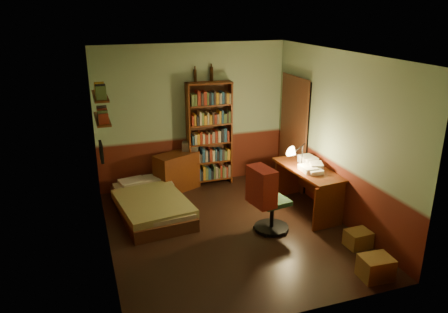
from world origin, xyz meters
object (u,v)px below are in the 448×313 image
object	(u,v)px
mini_stereo	(190,146)
desk	(307,189)
bed	(151,198)
dresser	(177,172)
cardboard_box_b	(358,239)
bookshelf	(210,135)
desk_lamp	(303,147)
cardboard_box_a	(376,268)
office_chair	(272,203)

from	to	relation	value
mini_stereo	desk	bearing A→B (deg)	-26.34
bed	dresser	size ratio (longest dim) A/B	2.30
dresser	desk	size ratio (longest dim) A/B	0.57
cardboard_box_b	mini_stereo	bearing A→B (deg)	119.65
desk	bed	bearing A→B (deg)	158.42
bookshelf	cardboard_box_b	xyz separation A→B (m)	(1.29, -2.86, -0.85)
dresser	desk	world-z (taller)	desk
dresser	cardboard_box_b	world-z (taller)	dresser
bed	desk_lamp	size ratio (longest dim) A/B	2.64
desk_lamp	cardboard_box_b	bearing A→B (deg)	-90.10
dresser	cardboard_box_a	size ratio (longest dim) A/B	2.04
dresser	bookshelf	distance (m)	0.91
dresser	cardboard_box_a	world-z (taller)	dresser
bookshelf	office_chair	distance (m)	2.12
mini_stereo	bookshelf	world-z (taller)	bookshelf
bed	office_chair	size ratio (longest dim) A/B	2.02
bed	mini_stereo	xyz separation A→B (m)	(0.92, 0.92, 0.51)
desk	desk_lamp	distance (m)	0.72
office_chair	cardboard_box_b	size ratio (longest dim) A/B	2.67
cardboard_box_b	desk_lamp	bearing A→B (deg)	98.42
office_chair	bed	bearing A→B (deg)	135.18
desk_lamp	bed	bearing A→B (deg)	156.68
mini_stereo	desk	size ratio (longest dim) A/B	0.21
dresser	desk	xyz separation A→B (m)	(1.83, -1.51, 0.02)
mini_stereo	office_chair	xyz separation A→B (m)	(0.70, -2.07, -0.33)
desk_lamp	cardboard_box_a	xyz separation A→B (m)	(-0.04, -2.06, -0.93)
cardboard_box_a	bed	bearing A→B (deg)	130.82
office_chair	cardboard_box_b	distance (m)	1.30
office_chair	cardboard_box_a	world-z (taller)	office_chair
office_chair	desk_lamp	bearing A→B (deg)	25.61
mini_stereo	cardboard_box_a	xyz separation A→B (m)	(1.41, -3.61, -0.63)
bookshelf	office_chair	xyz separation A→B (m)	(0.34, -2.03, -0.52)
dresser	office_chair	bearing A→B (deg)	-86.92
desk_lamp	cardboard_box_a	bearing A→B (deg)	-99.75
desk_lamp	desk	bearing A→B (deg)	-55.69
bookshelf	cardboard_box_a	world-z (taller)	bookshelf
bed	office_chair	world-z (taller)	office_chair
cardboard_box_b	dresser	bearing A→B (deg)	125.09
dresser	desk_lamp	xyz separation A→B (m)	(1.75, -1.42, 0.72)
bed	mini_stereo	distance (m)	1.39
desk	cardboard_box_b	distance (m)	1.30
dresser	mini_stereo	distance (m)	0.53
desk_lamp	bookshelf	bearing A→B (deg)	117.36
desk	office_chair	world-z (taller)	office_chair
dresser	desk_lamp	size ratio (longest dim) A/B	1.15
mini_stereo	desk	world-z (taller)	mini_stereo
dresser	bookshelf	world-z (taller)	bookshelf
dresser	desk_lamp	bearing A→B (deg)	-63.23
bookshelf	desk_lamp	world-z (taller)	bookshelf
bookshelf	cardboard_box_b	size ratio (longest dim) A/B	5.79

